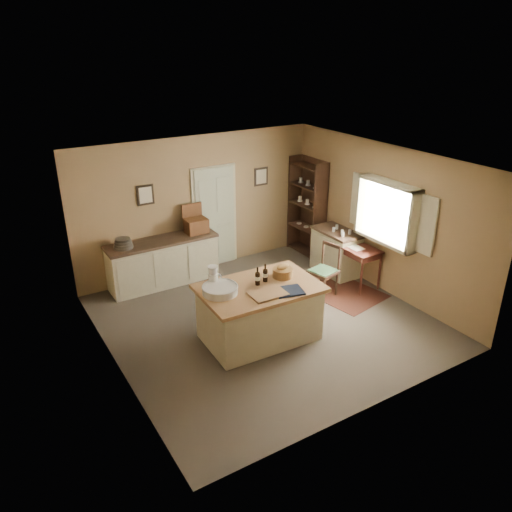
{
  "coord_description": "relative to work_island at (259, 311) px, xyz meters",
  "views": [
    {
      "loc": [
        -3.91,
        -6.08,
        4.4
      ],
      "look_at": [
        -0.09,
        0.17,
        1.15
      ],
      "focal_mm": 35.0,
      "sensor_mm": 36.0,
      "label": 1
    }
  ],
  "objects": [
    {
      "name": "sideboard",
      "position": [
        -0.54,
        2.56,
        -0.0
      ],
      "size": [
        2.1,
        0.6,
        1.18
      ],
      "color": "beige",
      "rests_on": "ground"
    },
    {
      "name": "writing_desk",
      "position": [
        2.57,
        0.62,
        0.19
      ],
      "size": [
        0.53,
        0.87,
        0.82
      ],
      "color": "#3B1812",
      "rests_on": "ground"
    },
    {
      "name": "wall_right",
      "position": [
        2.87,
        0.36,
        0.87
      ],
      "size": [
        0.1,
        5.0,
        2.7
      ],
      "primitive_type": "cube",
      "color": "olive",
      "rests_on": "ground"
    },
    {
      "name": "wall_left",
      "position": [
        -2.13,
        0.36,
        0.87
      ],
      "size": [
        0.1,
        5.0,
        2.7
      ],
      "primitive_type": "cube",
      "color": "olive",
      "rests_on": "ground"
    },
    {
      "name": "right_cabinet",
      "position": [
        2.57,
        1.22,
        -0.02
      ],
      "size": [
        0.56,
        1.01,
        0.99
      ],
      "color": "beige",
      "rests_on": "ground"
    },
    {
      "name": "ground",
      "position": [
        0.37,
        0.36,
        -0.48
      ],
      "size": [
        5.0,
        5.0,
        0.0
      ],
      "primitive_type": "plane",
      "color": "#62554A",
      "rests_on": "ground"
    },
    {
      "name": "rug",
      "position": [
        2.12,
        0.56,
        -0.48
      ],
      "size": [
        1.37,
        1.77,
        0.01
      ],
      "primitive_type": "cube",
      "rotation": [
        0.0,
        0.0,
        0.18
      ],
      "color": "#471D14",
      "rests_on": "ground"
    },
    {
      "name": "framed_prints",
      "position": [
        0.57,
        2.84,
        1.24
      ],
      "size": [
        2.82,
        0.02,
        0.38
      ],
      "color": "black",
      "rests_on": "ground"
    },
    {
      "name": "wall_front",
      "position": [
        0.37,
        -2.14,
        0.87
      ],
      "size": [
        5.0,
        0.1,
        2.7
      ],
      "primitive_type": "cube",
      "color": "olive",
      "rests_on": "ground"
    },
    {
      "name": "door",
      "position": [
        0.72,
        2.83,
        0.57
      ],
      "size": [
        0.97,
        0.06,
        2.11
      ],
      "primitive_type": "cube",
      "color": "#A5AB90",
      "rests_on": "ground"
    },
    {
      "name": "ceiling",
      "position": [
        0.37,
        0.36,
        2.22
      ],
      "size": [
        5.0,
        5.0,
        0.0
      ],
      "primitive_type": "plane",
      "color": "silver",
      "rests_on": "wall_back"
    },
    {
      "name": "window",
      "position": [
        2.79,
        0.16,
        1.07
      ],
      "size": [
        0.25,
        1.99,
        1.12
      ],
      "color": "beige",
      "rests_on": "ground"
    },
    {
      "name": "work_island",
      "position": [
        0.0,
        0.0,
        0.0
      ],
      "size": [
        1.86,
        1.26,
        1.2
      ],
      "rotation": [
        0.0,
        0.0,
        -0.04
      ],
      "color": "beige",
      "rests_on": "ground"
    },
    {
      "name": "desk_chair",
      "position": [
        1.73,
        0.58,
        -0.0
      ],
      "size": [
        0.54,
        0.54,
        0.96
      ],
      "primitive_type": null,
      "rotation": [
        0.0,
        0.0,
        0.24
      ],
      "color": "black",
      "rests_on": "ground"
    },
    {
      "name": "shelving_unit",
      "position": [
        2.72,
        2.36,
        0.55
      ],
      "size": [
        0.35,
        0.93,
        2.07
      ],
      "color": "black",
      "rests_on": "ground"
    },
    {
      "name": "wall_back",
      "position": [
        0.37,
        2.86,
        0.87
      ],
      "size": [
        5.0,
        0.1,
        2.7
      ],
      "primitive_type": "cube",
      "color": "olive",
      "rests_on": "ground"
    }
  ]
}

